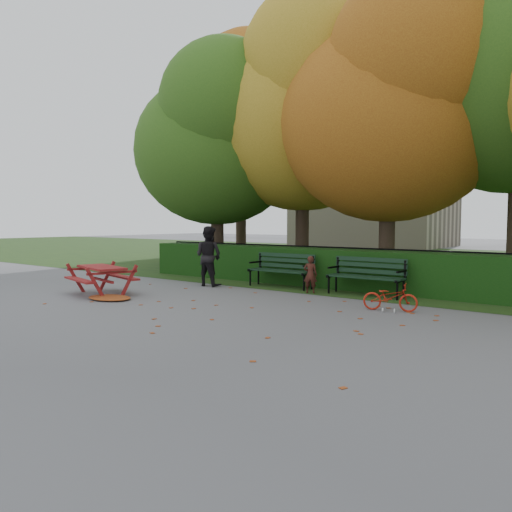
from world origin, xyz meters
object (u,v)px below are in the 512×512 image
Objects in this scene: tree_f at (244,125)px; adult at (208,256)px; tree_c at (398,104)px; tree_a at (219,137)px; child at (310,275)px; bench_left at (282,267)px; picnic_table at (101,273)px; tree_b at (308,105)px; bench_right at (367,273)px; bicycle at (390,297)px.

adult is at bearing -57.71° from tree_f.
tree_c is 8.66m from tree_f.
child is (5.06, -2.38, -4.07)m from tree_a.
adult is (4.13, -6.54, -4.89)m from tree_f.
picnic_table is (-2.62, -3.69, -0.00)m from bench_left.
tree_b is 8.45m from picnic_table.
bench_left is 2.00× the size of child.
tree_f is 5.75× the size of adult.
tree_c reaches higher than child.
bench_right is at bearing -33.92° from tree_f.
bench_right is at bearing 50.79° from picnic_table.
tree_a is 3.11m from tree_b.
bench_right is at bearing -172.90° from adult.
tree_b reaches higher than tree_c.
bicycle is at bearing -24.69° from tree_a.
tree_c is 7.78× the size of bicycle.
bench_left is 1.99m from adult.
adult is at bearing 68.12° from bicycle.
bench_left is at bearing -133.36° from tree_c.
tree_b reaches higher than tree_a.
adult is (0.92, 2.69, 0.28)m from picnic_table.
picnic_table is at bearing 92.96° from bicycle.
tree_a is at bearing 163.39° from bench_right.
tree_b is 0.96× the size of tree_f.
bicycle is (2.47, -1.08, -0.18)m from child.
tree_b is 6.52m from child.
tree_c is at bearing 65.83° from picnic_table.
tree_a reaches higher than bench_left.
picnic_table is at bearing -102.38° from tree_b.
picnic_table is at bearing -143.67° from bench_right.
adult is at bearing 85.53° from picnic_table.
tree_c reaches higher than bench_right.
bench_right reaches higher than bicycle.
adult is (-0.56, -4.05, -4.60)m from tree_b.
bicycle is (6.26, 2.11, -0.25)m from picnic_table.
tree_b is 8.40m from bicycle.
tree_f is at bearing 37.39° from bicycle.
tree_a is 9.31m from bicycle.
tree_c reaches higher than tree_a.
tree_b is at bearing 139.33° from bench_right.
tree_a is 5.19m from adult.
picnic_table is (-4.76, -5.95, -4.31)m from tree_c.
picnic_table is (-5.02, -3.69, -0.00)m from bench_right.
tree_f is (-4.69, 2.49, 0.29)m from tree_b.
child is at bearing -176.73° from adult.
bench_right is 6.23m from picnic_table.
tree_b is 5.50× the size of adult.
bench_left is at bearing 180.00° from bench_right.
bench_left reaches higher than bicycle.
bench_left is at bearing 50.79° from bicycle.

